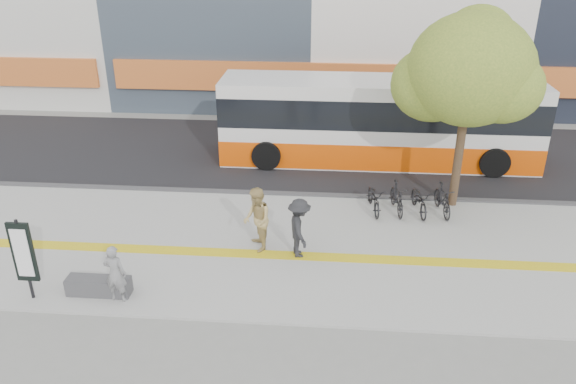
# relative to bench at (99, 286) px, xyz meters

# --- Properties ---
(ground) EXTENTS (120.00, 120.00, 0.00)m
(ground) POSITION_rel_bench_xyz_m (2.60, 1.20, -0.30)
(ground) COLOR slate
(ground) RESTS_ON ground
(sidewalk) EXTENTS (40.00, 7.00, 0.08)m
(sidewalk) POSITION_rel_bench_xyz_m (2.60, 2.70, -0.27)
(sidewalk) COLOR gray
(sidewalk) RESTS_ON ground
(tactile_strip) EXTENTS (40.00, 0.45, 0.01)m
(tactile_strip) POSITION_rel_bench_xyz_m (2.60, 2.20, -0.22)
(tactile_strip) COLOR gold
(tactile_strip) RESTS_ON sidewalk
(street) EXTENTS (40.00, 8.00, 0.06)m
(street) POSITION_rel_bench_xyz_m (2.60, 10.20, -0.28)
(street) COLOR black
(street) RESTS_ON ground
(curb) EXTENTS (40.00, 0.25, 0.14)m
(curb) POSITION_rel_bench_xyz_m (2.60, 6.20, -0.23)
(curb) COLOR #353638
(curb) RESTS_ON ground
(bench) EXTENTS (1.60, 0.45, 0.45)m
(bench) POSITION_rel_bench_xyz_m (0.00, 0.00, 0.00)
(bench) COLOR #353638
(bench) RESTS_ON sidewalk
(signboard) EXTENTS (0.55, 0.10, 2.20)m
(signboard) POSITION_rel_bench_xyz_m (-1.60, -0.31, 1.06)
(signboard) COLOR black
(signboard) RESTS_ON sidewalk
(street_tree) EXTENTS (4.40, 3.80, 6.31)m
(street_tree) POSITION_rel_bench_xyz_m (9.78, 6.02, 4.21)
(street_tree) COLOR #372519
(street_tree) RESTS_ON sidewalk
(bus) EXTENTS (12.11, 2.87, 3.22)m
(bus) POSITION_rel_bench_xyz_m (7.49, 9.70, 1.27)
(bus) COLOR silver
(bus) RESTS_ON street
(bicycle_row) EXTENTS (2.92, 1.74, 0.98)m
(bicycle_row) POSITION_rel_bench_xyz_m (8.21, 5.20, 0.24)
(bicycle_row) COLOR black
(bicycle_row) RESTS_ON sidewalk
(seated_woman) EXTENTS (0.60, 0.43, 1.53)m
(seated_woman) POSITION_rel_bench_xyz_m (0.57, -0.20, 0.54)
(seated_woman) COLOR black
(seated_woman) RESTS_ON sidewalk
(pedestrian_tan) EXTENTS (0.98, 1.10, 1.88)m
(pedestrian_tan) POSITION_rel_bench_xyz_m (3.69, 2.51, 0.72)
(pedestrian_tan) COLOR tan
(pedestrian_tan) RESTS_ON sidewalk
(pedestrian_dark) EXTENTS (0.92, 1.25, 1.73)m
(pedestrian_dark) POSITION_rel_bench_xyz_m (4.91, 2.26, 0.64)
(pedestrian_dark) COLOR black
(pedestrian_dark) RESTS_ON sidewalk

